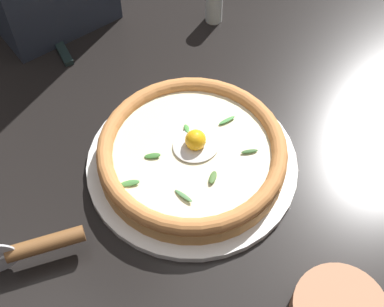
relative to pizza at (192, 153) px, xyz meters
name	(u,v)px	position (x,y,z in m)	size (l,w,h in m)	color
ground_plane	(169,192)	(0.05, 0.02, -0.05)	(2.40, 2.40, 0.03)	black
pizza_plate	(192,163)	(0.00, 0.00, -0.03)	(0.32, 0.32, 0.01)	white
pizza	(192,153)	(0.00, 0.00, 0.00)	(0.28, 0.28, 0.06)	#C78948
pizza_cutter	(32,248)	(0.26, 0.04, 0.00)	(0.16, 0.04, 0.07)	silver
table_knife	(56,38)	(0.09, -0.37, -0.03)	(0.02, 0.22, 0.01)	silver
pepper_shaker	(214,3)	(-0.20, -0.28, 0.00)	(0.03, 0.03, 0.08)	silver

